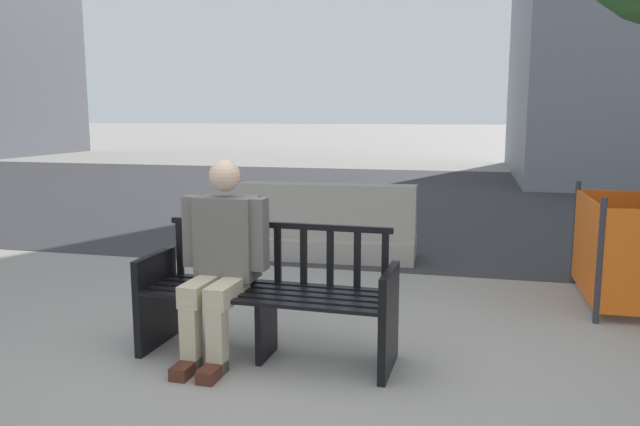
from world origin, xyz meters
name	(u,v)px	position (x,y,z in m)	size (l,w,h in m)	color
ground_plane	(302,377)	(0.00, 0.00, 0.00)	(200.00, 200.00, 0.00)	gray
street_asphalt	(420,197)	(0.00, 8.70, 0.00)	(120.00, 12.00, 0.01)	#333335
street_bench	(267,299)	(-0.31, 0.27, 0.40)	(1.71, 0.58, 0.88)	black
seated_person	(222,255)	(-0.61, 0.23, 0.69)	(0.58, 0.73, 1.31)	#66605B
jersey_barrier_centre	(327,228)	(-0.59, 3.23, 0.34)	(2.03, 0.76, 0.84)	#9E998E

